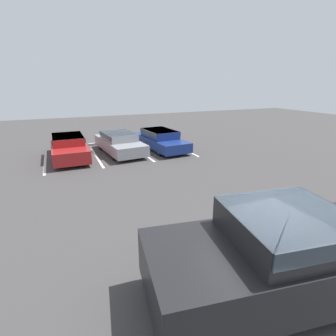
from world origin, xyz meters
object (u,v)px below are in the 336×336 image
object	(u,v)px
pickup_truck	(298,251)
parked_sedan_c	(160,139)
parked_sedan_b	(119,142)
wheel_stop_curb	(101,143)
parked_sedan_a	(69,146)

from	to	relation	value
pickup_truck	parked_sedan_c	distance (m)	12.17
parked_sedan_c	parked_sedan_b	bearing A→B (deg)	-96.02
wheel_stop_curb	parked_sedan_c	bearing A→B (deg)	-39.50
parked_sedan_a	wheel_stop_curb	xyz separation A→B (m)	(2.16, 2.63, -0.60)
pickup_truck	parked_sedan_c	size ratio (longest dim) A/B	1.24
wheel_stop_curb	parked_sedan_b	bearing A→B (deg)	-75.99
pickup_truck	parked_sedan_b	distance (m)	12.08
parked_sedan_c	pickup_truck	bearing A→B (deg)	-14.16
pickup_truck	parked_sedan_b	world-z (taller)	pickup_truck
parked_sedan_b	wheel_stop_curb	bearing A→B (deg)	-171.57
parked_sedan_a	parked_sedan_b	bearing A→B (deg)	90.27
parked_sedan_a	parked_sedan_b	xyz separation A→B (m)	(2.81, 0.03, -0.02)
pickup_truck	parked_sedan_c	bearing A→B (deg)	89.58
pickup_truck	wheel_stop_curb	world-z (taller)	pickup_truck
pickup_truck	parked_sedan_b	bearing A→B (deg)	101.71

